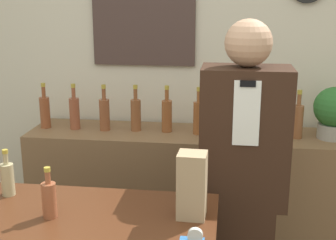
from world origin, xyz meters
TOP-DOWN VIEW (x-y plane):
  - back_wall at (-0.00, 2.00)m, footprint 5.20×0.09m
  - back_shelf at (0.22, 1.70)m, footprint 2.27×0.48m
  - shopkeeper at (0.48, 0.96)m, footprint 0.43×0.27m
  - potted_plant at (1.06, 1.70)m, footprint 0.26×0.26m
  - paper_bag at (0.27, 0.50)m, footprint 0.12×0.11m
  - counter_bottle_1 at (-0.58, 0.60)m, footprint 0.06×0.06m
  - counter_bottle_2 at (-0.31, 0.42)m, footprint 0.06×0.06m
  - shelf_bottle_0 at (-0.84, 1.70)m, footprint 0.07×0.07m
  - shelf_bottle_1 at (-0.63, 1.70)m, footprint 0.07×0.07m
  - shelf_bottle_2 at (-0.42, 1.69)m, footprint 0.07×0.07m
  - shelf_bottle_3 at (-0.21, 1.71)m, footprint 0.07×0.07m
  - shelf_bottle_4 at (0.00, 1.71)m, footprint 0.07×0.07m
  - shelf_bottle_5 at (0.21, 1.69)m, footprint 0.07×0.07m
  - shelf_bottle_6 at (0.42, 1.71)m, footprint 0.07×0.07m
  - shelf_bottle_7 at (0.63, 1.71)m, footprint 0.07×0.07m
  - shelf_bottle_8 at (0.84, 1.68)m, footprint 0.07×0.07m

SIDE VIEW (x-z plane):
  - back_shelf at x=0.22m, z-range 0.00..0.92m
  - shopkeeper at x=0.48m, z-range 0.00..1.70m
  - counter_bottle_1 at x=-0.58m, z-range 0.90..1.12m
  - counter_bottle_2 at x=-0.31m, z-range 0.90..1.12m
  - shelf_bottle_0 at x=-0.84m, z-range 0.89..1.20m
  - shelf_bottle_1 at x=-0.63m, z-range 0.89..1.20m
  - shelf_bottle_2 at x=-0.42m, z-range 0.89..1.20m
  - shelf_bottle_3 at x=-0.21m, z-range 0.89..1.20m
  - shelf_bottle_4 at x=0.00m, z-range 0.89..1.20m
  - shelf_bottle_5 at x=0.21m, z-range 0.89..1.20m
  - shelf_bottle_6 at x=0.42m, z-range 0.89..1.20m
  - shelf_bottle_7 at x=0.63m, z-range 0.89..1.20m
  - shelf_bottle_8 at x=0.84m, z-range 0.89..1.20m
  - paper_bag at x=0.27m, z-range 0.93..1.20m
  - potted_plant at x=1.06m, z-range 0.94..1.27m
  - back_wall at x=0.00m, z-range 0.00..2.70m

